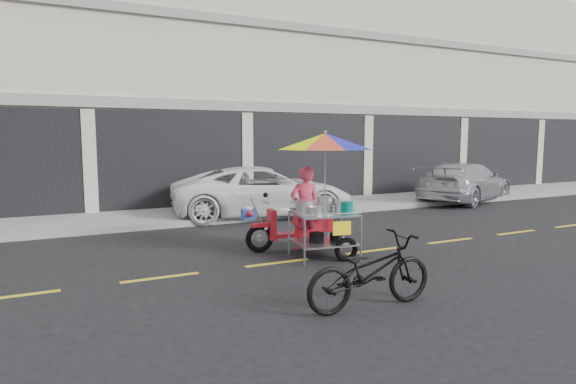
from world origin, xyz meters
name	(u,v)px	position (x,y,z in m)	size (l,w,h in m)	color
ground	(372,251)	(0.00, 0.00, 0.00)	(90.00, 90.00, 0.00)	black
sidewalk	(260,209)	(0.00, 5.50, 0.07)	(45.00, 3.00, 0.15)	gray
shophouse_block	(274,86)	(2.82, 10.59, 4.24)	(36.00, 8.11, 10.40)	beige
centerline	(372,251)	(0.00, 0.00, 0.00)	(42.00, 0.10, 0.01)	gold
white_pickup	(262,191)	(-0.26, 4.70, 0.68)	(2.27, 4.93, 1.37)	white
silver_pickup	(465,182)	(7.07, 4.47, 0.66)	(1.85, 4.54, 1.32)	#B2B4BA
near_bicycle	(370,272)	(-1.88, -2.52, 0.47)	(0.63, 1.81, 0.95)	black
food_vendor_rig	(316,177)	(-1.08, 0.27, 1.44)	(2.27, 2.05, 2.29)	black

